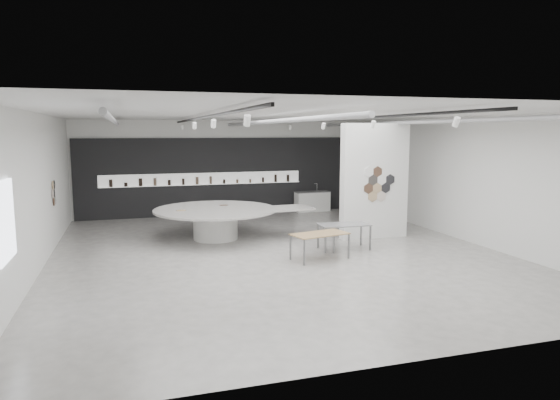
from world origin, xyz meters
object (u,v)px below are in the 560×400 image
object	(u,v)px
sample_table_stone	(344,226)
kitchen_counter	(312,201)
partition_column	(374,181)
display_island	(218,219)
sample_table_wood	(320,235)

from	to	relation	value
sample_table_stone	kitchen_counter	world-z (taller)	kitchen_counter
kitchen_counter	partition_column	bearing A→B (deg)	-92.97
display_island	sample_table_wood	size ratio (longest dim) A/B	3.15
partition_column	sample_table_stone	world-z (taller)	partition_column
sample_table_wood	partition_column	bearing A→B (deg)	37.96
partition_column	sample_table_stone	distance (m)	2.27
partition_column	display_island	size ratio (longest dim) A/B	0.71
partition_column	display_island	distance (m)	5.04
partition_column	kitchen_counter	xyz separation A→B (m)	(0.02, 5.54, -1.38)
display_island	kitchen_counter	distance (m)	6.44
display_island	kitchen_counter	world-z (taller)	kitchen_counter
sample_table_wood	sample_table_stone	world-z (taller)	sample_table_stone
sample_table_wood	kitchen_counter	distance (m)	8.05
partition_column	sample_table_stone	size ratio (longest dim) A/B	2.48
partition_column	sample_table_stone	bearing A→B (deg)	-142.41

